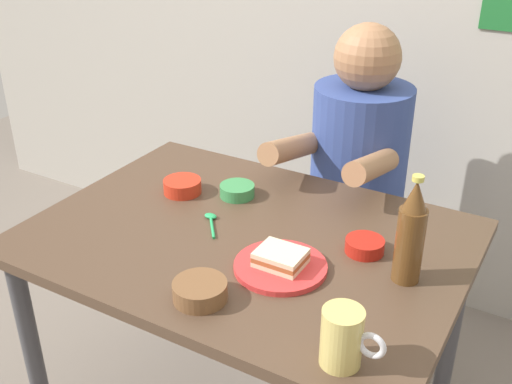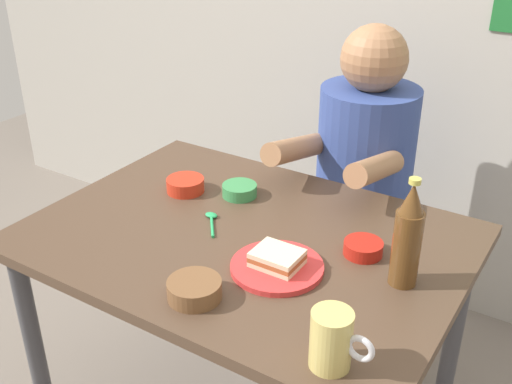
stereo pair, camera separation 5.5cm
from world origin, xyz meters
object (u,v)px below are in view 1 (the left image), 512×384
Objects in this scene: sandwich at (281,258)px; beer_mug at (343,338)px; beer_bottle at (411,234)px; plate_orange at (280,266)px; dining_table at (247,264)px; stool at (351,253)px; person_seated at (359,148)px; dip_bowl_green at (237,190)px.

sandwich is 0.87× the size of beer_mug.
beer_bottle is at bearing 86.62° from beer_mug.
plate_orange is at bearing -157.76° from beer_bottle.
dining_table reaches higher than stool.
dining_table is 5.00× the size of plate_orange.
stool is at bearing 90.00° from person_seated.
stool is 3.57× the size of beer_mug.
beer_mug reaches higher than plate_orange.
plate_orange is (0.09, -0.72, 0.40)m from stool.
dining_table is 1.53× the size of person_seated.
dip_bowl_green is (-0.53, 0.48, -0.04)m from beer_mug.
beer_mug reaches higher than dip_bowl_green.
beer_bottle is at bearing -15.91° from dip_bowl_green.
sandwich is 1.10× the size of dip_bowl_green.
sandwich reaches higher than dining_table.
dip_bowl_green is (-0.19, -0.46, 0.41)m from stool.
plate_orange is at bearing -82.93° from person_seated.
person_seated is at bearing 97.07° from plate_orange.
person_seated is 0.49m from dip_bowl_green.
person_seated is 5.71× the size of beer_mug.
sandwich is 0.33m from beer_mug.
beer_bottle reaches higher than dip_bowl_green.
sandwich reaches higher than stool.
person_seated reaches higher than plate_orange.
beer_mug is (0.40, -0.31, 0.15)m from dining_table.
dining_table is at bearing 147.69° from plate_orange.
dip_bowl_green is (-0.55, 0.16, -0.10)m from beer_bottle.
person_seated reaches higher than stool.
plate_orange is 1.75× the size of beer_mug.
beer_mug is 1.26× the size of dip_bowl_green.
beer_bottle is (0.35, -0.62, 0.51)m from stool.
dining_table is 10.00× the size of sandwich.
person_seated is at bearing 120.28° from beer_bottle.
plate_orange reaches higher than stool.
person_seated reaches higher than dip_bowl_green.
plate_orange reaches higher than dining_table.
sandwich is at bearing 138.51° from beer_mug.
person_seated is 0.72m from plate_orange.
beer_mug is at bearing -41.49° from plate_orange.
beer_bottle reaches higher than stool.
sandwich is at bearing -83.03° from stool.
plate_orange is (0.09, -0.71, -0.02)m from person_seated.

